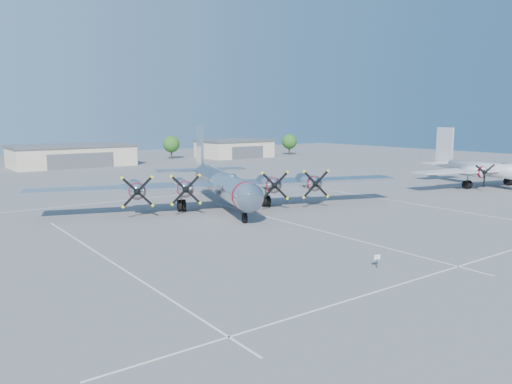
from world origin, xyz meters
TOP-DOWN VIEW (x-y plane):
  - ground at (0.00, 0.00)m, footprint 260.00×260.00m
  - parking_lines at (0.00, -1.75)m, footprint 60.00×50.08m
  - hangar_center at (0.00, 81.96)m, footprint 28.60×14.60m
  - hangar_east at (48.00, 81.96)m, footprint 20.60×14.60m
  - tree_east at (30.00, 88.00)m, footprint 4.80×4.80m
  - tree_far_east at (68.00, 80.00)m, footprint 4.80×4.80m
  - main_bomber_b29 at (-0.61, 12.63)m, footprint 56.26×46.70m
  - twin_engine_east at (46.88, 2.59)m, footprint 35.63×28.72m
  - info_placard at (-5.51, -18.33)m, footprint 0.55×0.17m

SIDE VIEW (x-z plane):
  - ground at x=0.00m, z-range 0.00..0.00m
  - main_bomber_b29 at x=-0.61m, z-range -5.33..5.33m
  - twin_engine_east at x=46.88m, z-range -5.02..5.02m
  - parking_lines at x=0.00m, z-range 0.00..0.01m
  - info_placard at x=-5.51m, z-range 0.22..1.29m
  - hangar_center at x=0.00m, z-range 0.01..5.41m
  - hangar_east at x=48.00m, z-range 0.01..5.41m
  - tree_east at x=30.00m, z-range 0.90..7.54m
  - tree_far_east at x=68.00m, z-range 0.90..7.54m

